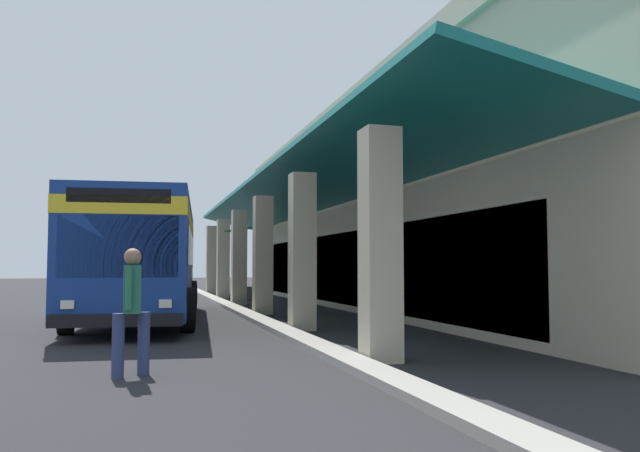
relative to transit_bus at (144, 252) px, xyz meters
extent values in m
plane|color=#262628|center=(-5.74, 7.47, -1.85)|extent=(120.00, 120.00, 0.00)
cube|color=#9E998E|center=(-3.62, 2.98, -1.79)|extent=(36.37, 0.50, 0.12)
cube|color=#B2A88E|center=(-3.62, 12.68, 1.44)|extent=(30.31, 12.45, 6.58)
cube|color=#C0B59A|center=(-3.62, 12.68, 5.03)|extent=(30.61, 12.75, 0.60)
cube|color=#B2A88E|center=(-16.25, 3.53, -0.04)|extent=(0.55, 0.55, 3.62)
cube|color=#B2A88E|center=(-11.19, 3.53, -0.04)|extent=(0.55, 0.55, 3.62)
cube|color=#B2A88E|center=(-6.14, 3.53, -0.04)|extent=(0.55, 0.55, 3.62)
cube|color=#B2A88E|center=(-1.09, 3.53, -0.04)|extent=(0.55, 0.55, 3.62)
cube|color=#B2A88E|center=(3.96, 3.53, -0.04)|extent=(0.55, 0.55, 3.62)
cube|color=#B2A88E|center=(9.01, 3.53, -0.04)|extent=(0.55, 0.55, 3.62)
cube|color=#146B66|center=(-3.62, 4.86, 2.12)|extent=(30.31, 3.16, 0.82)
cube|color=#19232D|center=(-3.62, 6.50, -0.45)|extent=(25.46, 0.08, 2.40)
cube|color=navy|center=(0.05, 0.00, -0.13)|extent=(11.18, 3.47, 2.75)
cube|color=yellow|center=(0.05, 0.00, 0.80)|extent=(11.20, 3.49, 0.36)
cube|color=#19232D|center=(-0.25, 0.02, 0.10)|extent=(9.43, 3.35, 0.90)
cube|color=#19232D|center=(5.50, -0.47, 0.00)|extent=(0.25, 2.24, 1.20)
cube|color=black|center=(5.51, -0.47, 0.97)|extent=(0.22, 1.94, 0.28)
cube|color=black|center=(5.63, -0.48, -1.40)|extent=(0.41, 2.46, 0.24)
cube|color=silver|center=(5.63, 0.42, -1.10)|extent=(0.08, 0.24, 0.16)
cube|color=silver|center=(5.48, -1.36, -1.10)|extent=(0.08, 0.24, 0.16)
cube|color=silver|center=(-1.44, 0.12, 1.37)|extent=(2.54, 1.98, 0.24)
cylinder|color=black|center=(3.78, 0.96, -1.35)|extent=(1.00, 0.30, 1.00)
cylinder|color=black|center=(3.56, -1.58, -1.35)|extent=(1.00, 0.30, 1.00)
cylinder|color=black|center=(-2.91, 1.53, -1.35)|extent=(1.00, 0.30, 1.00)
cylinder|color=black|center=(-3.12, -1.01, -1.35)|extent=(1.00, 0.30, 1.00)
cylinder|color=navy|center=(9.26, 0.02, -1.43)|extent=(0.16, 0.16, 0.85)
cylinder|color=navy|center=(9.44, -0.31, -1.43)|extent=(0.16, 0.16, 0.85)
cube|color=#26664C|center=(9.35, -0.15, -0.69)|extent=(0.50, 0.24, 0.63)
sphere|color=#8C664C|center=(9.35, -0.15, -0.26)|extent=(0.23, 0.23, 0.23)
cylinder|color=#26664C|center=(9.05, -0.11, -0.66)|extent=(0.09, 0.09, 0.57)
cylinder|color=#26664C|center=(9.65, -0.19, -0.66)|extent=(0.09, 0.09, 0.57)
cube|color=#4C4742|center=(-9.45, 4.27, -1.58)|extent=(0.94, 0.94, 0.55)
cylinder|color=#332319|center=(-9.45, 4.27, -1.29)|extent=(0.80, 0.80, 0.02)
cylinder|color=brown|center=(-9.45, 4.27, -0.12)|extent=(0.16, 0.16, 2.35)
ellipsoid|color=#286B33|center=(-9.04, 4.24, 1.16)|extent=(0.83, 0.27, 0.19)
ellipsoid|color=#286B33|center=(-9.48, 4.67, 1.29)|extent=(0.28, 0.81, 0.19)
ellipsoid|color=#286B33|center=(-9.88, 4.17, 1.11)|extent=(0.91, 0.42, 0.16)
ellipsoid|color=#286B33|center=(-9.55, 3.83, 1.16)|extent=(0.42, 0.94, 0.14)
camera|label=1|loc=(18.32, -0.01, -0.39)|focal=35.93mm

